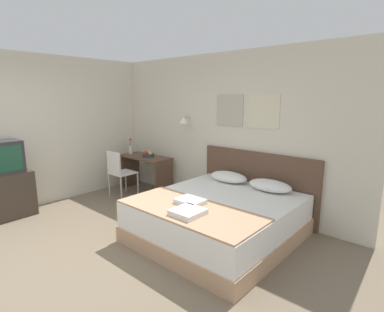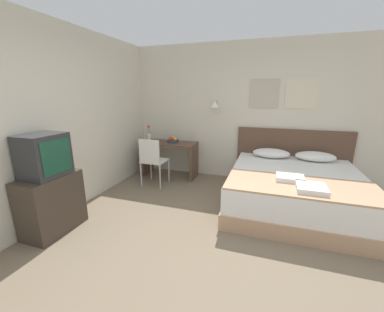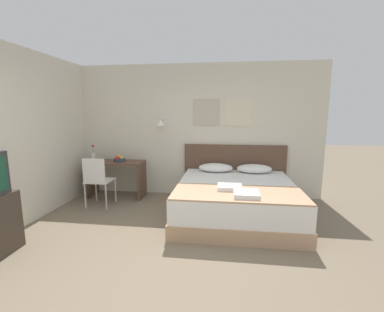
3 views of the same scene
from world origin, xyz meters
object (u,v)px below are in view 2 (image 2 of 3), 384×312
at_px(folded_towel_near_foot, 290,178).
at_px(flower_vase, 149,136).
at_px(desk, 170,153).
at_px(folded_towel_mid_bed, 311,188).
at_px(bed, 294,190).
at_px(desk_chair, 152,158).
at_px(tv_stand, 52,204).
at_px(headboard, 291,157).
at_px(throw_blanket, 300,186).
at_px(pillow_right, 315,156).
at_px(television, 44,156).
at_px(fruit_bowl, 173,140).
at_px(pillow_left, 271,153).

relative_size(folded_towel_near_foot, flower_vase, 1.04).
bearing_deg(desk, folded_towel_mid_bed, -30.19).
relative_size(bed, desk_chair, 2.23).
bearing_deg(folded_towel_near_foot, flower_vase, 157.39).
height_order(bed, desk, desk).
bearing_deg(tv_stand, headboard, 42.49).
relative_size(headboard, throw_blanket, 1.10).
bearing_deg(desk_chair, bed, -2.52).
distance_m(throw_blanket, folded_towel_near_foot, 0.19).
height_order(headboard, pillow_right, headboard).
bearing_deg(folded_towel_near_foot, television, -156.83).
xyz_separation_m(flower_vase, television, (-0.12, -2.33, 0.14)).
distance_m(desk_chair, fruit_bowl, 0.67).
bearing_deg(tv_stand, pillow_left, 43.27).
xyz_separation_m(desk_chair, flower_vase, (-0.36, 0.57, 0.31)).
xyz_separation_m(pillow_right, throw_blanket, (-0.37, -1.36, -0.07)).
bearing_deg(flower_vase, desk, 3.46).
relative_size(headboard, television, 3.94).
relative_size(bed, flower_vase, 6.03).
relative_size(fruit_bowl, tv_stand, 0.32).
relative_size(throw_blanket, folded_towel_mid_bed, 5.38).
relative_size(throw_blanket, desk_chair, 2.03).
height_order(pillow_left, folded_towel_mid_bed, pillow_left).
bearing_deg(television, desk_chair, 74.69).
xyz_separation_m(bed, fruit_bowl, (-2.29, 0.72, 0.50)).
relative_size(folded_towel_near_foot, tv_stand, 0.47).
bearing_deg(pillow_left, pillow_right, 0.00).
xyz_separation_m(desk, television, (-0.58, -2.36, 0.49)).
bearing_deg(throw_blanket, bed, 90.00).
height_order(desk, television, television).
bearing_deg(flower_vase, throw_blanket, -24.22).
bearing_deg(throw_blanket, pillow_right, 74.92).
relative_size(desk_chair, fruit_bowl, 3.90).
xyz_separation_m(throw_blanket, television, (-2.94, -1.07, 0.42)).
relative_size(desk, tv_stand, 1.50).
xyz_separation_m(pillow_left, desk_chair, (-2.09, -0.66, -0.11)).
xyz_separation_m(pillow_left, tv_stand, (-2.57, -2.42, -0.28)).
distance_m(folded_towel_near_foot, television, 3.09).
bearing_deg(folded_towel_mid_bed, pillow_right, 80.12).
bearing_deg(flower_vase, desk_chair, -57.86).
bearing_deg(folded_towel_mid_bed, desk, 149.81).
xyz_separation_m(folded_towel_near_foot, television, (-2.82, -1.21, 0.38)).
bearing_deg(television, folded_towel_near_foot, 23.17).
relative_size(pillow_left, folded_towel_mid_bed, 1.90).
distance_m(folded_towel_near_foot, desk_chair, 2.41).
bearing_deg(pillow_right, flower_vase, -178.36).
height_order(pillow_left, folded_towel_near_foot, pillow_left).
xyz_separation_m(headboard, fruit_bowl, (-2.29, -0.32, 0.25)).
bearing_deg(folded_towel_mid_bed, fruit_bowl, 148.93).
relative_size(pillow_left, tv_stand, 0.88).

